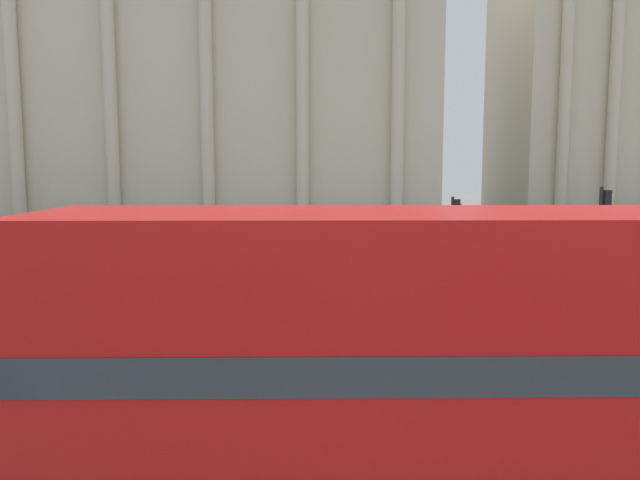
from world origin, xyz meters
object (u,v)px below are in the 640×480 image
Objects in this scene: traffic_light_far at (454,226)px; car_white at (194,275)px; pedestrian_red at (450,236)px; pedestrian_blue at (195,252)px; traffic_light_mid at (602,231)px; traffic_light_near at (351,277)px; plaza_building_left at (220,59)px; double_decker_bus at (462,352)px.

car_white is at bearing -166.25° from traffic_light_far.
pedestrian_blue is (-12.12, -6.68, 0.12)m from pedestrian_red.
traffic_light_near is at bearing -141.54° from traffic_light_mid.
traffic_light_near is 0.83× the size of car_white.
car_white is at bearing 168.13° from traffic_light_mid.
plaza_building_left is at bearing 160.91° from pedestrian_red.
traffic_light_near is 20.76m from pedestrian_red.
traffic_light_mid is at bearing 57.61° from double_decker_bus.
pedestrian_blue is at bearing 109.68° from double_decker_bus.
double_decker_bus is 2.54× the size of car_white.
double_decker_bus is at bearing -77.95° from traffic_light_near.
traffic_light_far is at bearing 67.72° from traffic_light_near.
pedestrian_red is at bearing 71.85° from traffic_light_near.
plaza_building_left reaches higher than pedestrian_red.
double_decker_bus is 0.31× the size of plaza_building_left.
traffic_light_near is 12.77m from traffic_light_far.
traffic_light_far is (3.75, 16.93, -0.01)m from double_decker_bus.
double_decker_bus is at bearing -78.08° from plaza_building_left.
plaza_building_left is 41.16m from traffic_light_near.
traffic_light_mid is at bearing 38.46° from traffic_light_near.
pedestrian_red is (14.64, -19.14, -12.29)m from plaza_building_left.
traffic_light_far is at bearing -64.25° from plaza_building_left.
traffic_light_near reaches higher than traffic_light_far.
car_white is at bearing 118.26° from traffic_light_near.
pedestrian_blue is (-10.51, 1.20, -1.18)m from traffic_light_far.
pedestrian_red is at bearing -52.59° from plaza_building_left.
traffic_light_near is 1.92× the size of pedestrian_blue.
traffic_light_mid is 13.33m from pedestrian_red.
traffic_light_near reaches higher than car_white.
traffic_light_near is at bearing -74.66° from pedestrian_red.
traffic_light_mid reaches higher than traffic_light_near.
double_decker_bus reaches higher than traffic_light_mid.
plaza_building_left is 21.07× the size of pedestrian_red.
double_decker_bus is 3.14× the size of traffic_light_far.
traffic_light_near is 1.03× the size of traffic_light_far.
pedestrian_blue reaches higher than pedestrian_red.
traffic_light_far is 10.30m from car_white.
traffic_light_near reaches higher than pedestrian_blue.
double_decker_bus is 5.89× the size of pedestrian_blue.
pedestrian_red is (-1.84, 13.10, -1.65)m from traffic_light_mid.
traffic_light_near is 0.88× the size of traffic_light_mid.
double_decker_bus is at bearing -102.50° from traffic_light_far.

